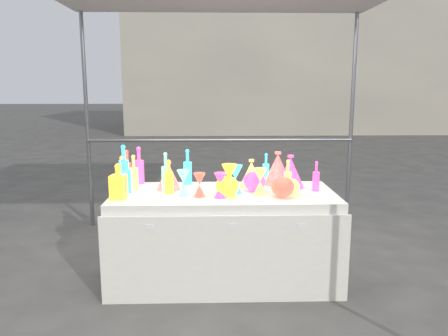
{
  "coord_description": "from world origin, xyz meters",
  "views": [
    {
      "loc": [
        -0.1,
        -3.45,
        1.59
      ],
      "look_at": [
        0.0,
        0.0,
        0.95
      ],
      "focal_mm": 35.0,
      "sensor_mm": 36.0,
      "label": 1
    }
  ],
  "objects_px": {
    "hourglass_0": "(199,185)",
    "globe_0": "(227,187)",
    "lampshade_0": "(169,175)",
    "display_table": "(224,237)",
    "cardboard_box_closed": "(148,202)",
    "decanter_0": "(118,181)",
    "bottle_0": "(122,173)"
  },
  "relations": [
    {
      "from": "cardboard_box_closed",
      "to": "lampshade_0",
      "type": "xyz_separation_m",
      "value": [
        0.44,
        -1.71,
        0.68
      ]
    },
    {
      "from": "cardboard_box_closed",
      "to": "bottle_0",
      "type": "xyz_separation_m",
      "value": [
        0.04,
        -1.68,
        0.7
      ]
    },
    {
      "from": "bottle_0",
      "to": "hourglass_0",
      "type": "distance_m",
      "value": 0.72
    },
    {
      "from": "hourglass_0",
      "to": "lampshade_0",
      "type": "bearing_deg",
      "value": 135.27
    },
    {
      "from": "lampshade_0",
      "to": "bottle_0",
      "type": "bearing_deg",
      "value": 160.35
    },
    {
      "from": "cardboard_box_closed",
      "to": "globe_0",
      "type": "bearing_deg",
      "value": -71.48
    },
    {
      "from": "display_table",
      "to": "bottle_0",
      "type": "relative_size",
      "value": 6.61
    },
    {
      "from": "display_table",
      "to": "lampshade_0",
      "type": "bearing_deg",
      "value": 164.88
    },
    {
      "from": "decanter_0",
      "to": "hourglass_0",
      "type": "bearing_deg",
      "value": 10.31
    },
    {
      "from": "cardboard_box_closed",
      "to": "bottle_0",
      "type": "height_order",
      "value": "bottle_0"
    },
    {
      "from": "bottle_0",
      "to": "display_table",
      "type": "bearing_deg",
      "value": -10.3
    },
    {
      "from": "cardboard_box_closed",
      "to": "lampshade_0",
      "type": "height_order",
      "value": "lampshade_0"
    },
    {
      "from": "display_table",
      "to": "decanter_0",
      "type": "bearing_deg",
      "value": -167.41
    },
    {
      "from": "bottle_0",
      "to": "cardboard_box_closed",
      "type": "bearing_deg",
      "value": 91.51
    },
    {
      "from": "display_table",
      "to": "hourglass_0",
      "type": "relative_size",
      "value": 9.78
    },
    {
      "from": "display_table",
      "to": "cardboard_box_closed",
      "type": "height_order",
      "value": "display_table"
    },
    {
      "from": "globe_0",
      "to": "bottle_0",
      "type": "bearing_deg",
      "value": 161.63
    },
    {
      "from": "bottle_0",
      "to": "decanter_0",
      "type": "xyz_separation_m",
      "value": [
        0.04,
        -0.34,
        -0.0
      ]
    },
    {
      "from": "lampshade_0",
      "to": "hourglass_0",
      "type": "bearing_deg",
      "value": -59.91
    },
    {
      "from": "globe_0",
      "to": "hourglass_0",
      "type": "bearing_deg",
      "value": -179.39
    },
    {
      "from": "bottle_0",
      "to": "hourglass_0",
      "type": "relative_size",
      "value": 1.48
    },
    {
      "from": "cardboard_box_closed",
      "to": "globe_0",
      "type": "distance_m",
      "value": 2.26
    },
    {
      "from": "hourglass_0",
      "to": "display_table",
      "type": "bearing_deg",
      "value": 35.13
    },
    {
      "from": "bottle_0",
      "to": "decanter_0",
      "type": "bearing_deg",
      "value": -83.53
    },
    {
      "from": "display_table",
      "to": "cardboard_box_closed",
      "type": "bearing_deg",
      "value": 115.99
    },
    {
      "from": "bottle_0",
      "to": "lampshade_0",
      "type": "bearing_deg",
      "value": -4.48
    },
    {
      "from": "display_table",
      "to": "cardboard_box_closed",
      "type": "relative_size",
      "value": 3.54
    },
    {
      "from": "display_table",
      "to": "decanter_0",
      "type": "distance_m",
      "value": 0.98
    },
    {
      "from": "hourglass_0",
      "to": "globe_0",
      "type": "relative_size",
      "value": 1.03
    },
    {
      "from": "decanter_0",
      "to": "globe_0",
      "type": "distance_m",
      "value": 0.84
    },
    {
      "from": "decanter_0",
      "to": "lampshade_0",
      "type": "distance_m",
      "value": 0.47
    },
    {
      "from": "decanter_0",
      "to": "bottle_0",
      "type": "bearing_deg",
      "value": 102.68
    }
  ]
}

